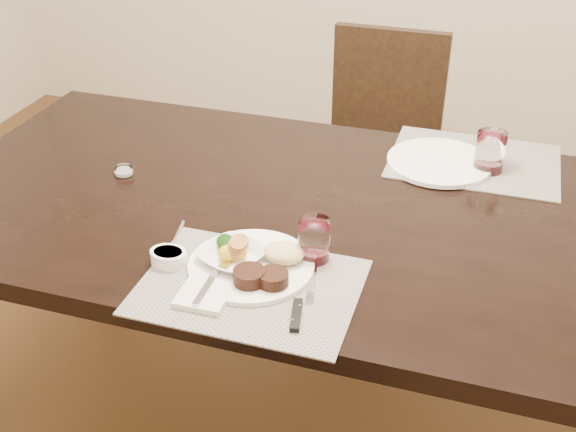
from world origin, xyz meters
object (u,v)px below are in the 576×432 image
(wine_glass_near, at_px, (314,242))
(steak_knife, at_px, (300,307))
(dinner_plate, at_px, (256,264))
(chair_far, at_px, (380,142))
(cracker_bowl, at_px, (232,256))
(far_plate, at_px, (439,162))

(wine_glass_near, bearing_deg, steak_knife, -82.73)
(wine_glass_near, bearing_deg, dinner_plate, -143.14)
(chair_far, height_order, dinner_plate, chair_far)
(cracker_bowl, distance_m, wine_glass_near, 0.18)
(dinner_plate, height_order, wine_glass_near, wine_glass_near)
(chair_far, height_order, steak_knife, chair_far)
(wine_glass_near, bearing_deg, chair_far, 93.18)
(chair_far, distance_m, steak_knife, 1.36)
(steak_knife, bearing_deg, wine_glass_near, 85.18)
(dinner_plate, xyz_separation_m, cracker_bowl, (-0.06, 0.01, 0.00))
(wine_glass_near, xyz_separation_m, far_plate, (0.21, 0.54, -0.04))
(steak_knife, distance_m, cracker_bowl, 0.22)
(cracker_bowl, relative_size, far_plate, 0.62)
(far_plate, bearing_deg, wine_glass_near, -111.02)
(wine_glass_near, height_order, far_plate, wine_glass_near)
(steak_knife, height_order, far_plate, same)
(steak_knife, bearing_deg, far_plate, 63.58)
(chair_far, bearing_deg, cracker_bowl, -94.81)
(chair_far, bearing_deg, steak_knife, -86.25)
(dinner_plate, bearing_deg, steak_knife, -43.77)
(chair_far, bearing_deg, wine_glass_near, -86.82)
(steak_knife, xyz_separation_m, far_plate, (0.18, 0.72, 0.00))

